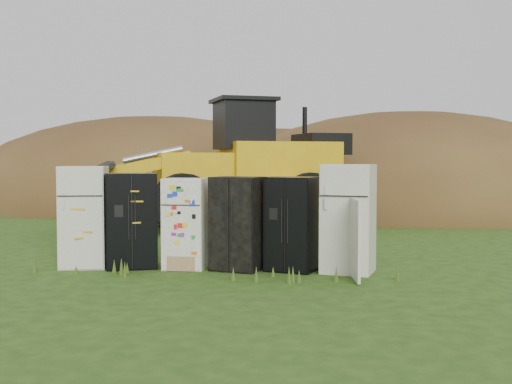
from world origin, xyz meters
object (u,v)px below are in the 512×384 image
fridge_leftmost (84,217)px  fridge_dark_mid (238,223)px  fridge_black_right (292,224)px  fridge_black_side (131,221)px  fridge_sticker (185,223)px  fridge_open_door (348,218)px  wheel_loader (212,164)px

fridge_leftmost → fridge_dark_mid: size_ratio=1.11×
fridge_dark_mid → fridge_black_right: same height
fridge_black_side → fridge_sticker: 0.98m
fridge_black_side → fridge_open_door: fridge_open_door is taller
fridge_leftmost → fridge_open_door: fridge_open_door is taller
fridge_leftmost → fridge_sticker: bearing=-10.3°
fridge_leftmost → wheel_loader: wheel_loader is taller
fridge_black_side → fridge_black_right: size_ratio=1.03×
fridge_black_side → fridge_open_door: (3.88, -0.06, 0.08)m
fridge_sticker → fridge_open_door: bearing=-1.2°
fridge_dark_mid → fridge_black_right: bearing=17.7°
wheel_loader → fridge_dark_mid: bearing=-98.8°
fridge_black_side → fridge_dark_mid: bearing=-19.3°
fridge_leftmost → fridge_black_side: bearing=-9.6°
fridge_black_side → fridge_dark_mid: size_ratio=1.03×
fridge_open_door → fridge_black_side: bearing=-167.6°
fridge_sticker → fridge_open_door: (2.90, -0.08, 0.13)m
fridge_dark_mid → fridge_open_door: fridge_open_door is taller
fridge_black_side → fridge_black_right: 2.90m
fridge_sticker → fridge_black_right: (1.92, -0.02, 0.02)m
fridge_black_right → fridge_open_door: 0.98m
fridge_sticker → fridge_black_side: bearing=-178.6°
fridge_dark_mid → fridge_black_right: 0.96m
fridge_dark_mid → fridge_sticker: bearing=-167.4°
fridge_black_side → fridge_black_right: fridge_black_side is taller
fridge_leftmost → wheel_loader: 6.68m
fridge_black_side → fridge_dark_mid: fridge_black_side is taller
fridge_black_side → fridge_dark_mid: (1.95, -0.04, -0.03)m
fridge_black_right → fridge_open_door: fridge_open_door is taller
fridge_black_side → fridge_dark_mid: 1.95m
wheel_loader → fridge_black_side: bearing=-115.6°
fridge_open_door → wheel_loader: 7.49m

